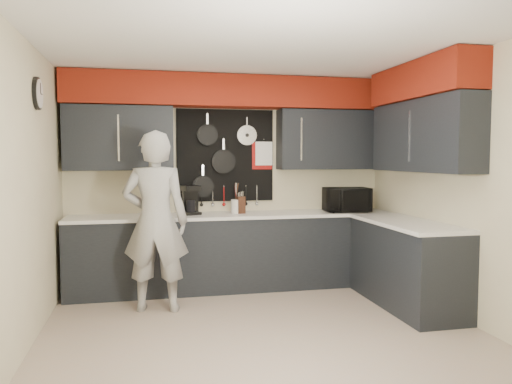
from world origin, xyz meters
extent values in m
plane|color=tan|center=(0.00, 0.00, 0.00)|extent=(4.00, 4.00, 0.00)
cube|color=beige|center=(0.00, 1.75, 1.30)|extent=(4.00, 0.01, 2.60)
cube|color=black|center=(-1.33, 1.59, 1.83)|extent=(1.24, 0.32, 0.75)
cube|color=black|center=(1.28, 1.59, 1.83)|extent=(1.34, 0.32, 0.75)
cube|color=maroon|center=(0.00, 1.57, 2.40)|extent=(3.94, 0.36, 0.38)
cube|color=black|center=(-0.05, 1.74, 1.62)|extent=(1.22, 0.03, 1.15)
cylinder|color=black|center=(-0.28, 1.70, 1.88)|extent=(0.26, 0.04, 0.26)
cylinder|color=black|center=(-0.08, 1.70, 1.55)|extent=(0.30, 0.04, 0.30)
cylinder|color=black|center=(-0.34, 1.70, 1.24)|extent=(0.27, 0.04, 0.27)
cylinder|color=silver|center=(0.22, 1.70, 1.88)|extent=(0.25, 0.02, 0.25)
cube|color=#950C0B|center=(0.42, 1.72, 1.62)|extent=(0.26, 0.01, 0.34)
cube|color=white|center=(0.44, 1.70, 1.65)|extent=(0.22, 0.01, 0.30)
cylinder|color=silver|center=(-0.50, 1.71, 1.13)|extent=(0.01, 0.01, 0.20)
cylinder|color=silver|center=(-0.36, 1.71, 1.13)|extent=(0.01, 0.01, 0.20)
cylinder|color=silver|center=(-0.22, 1.71, 1.13)|extent=(0.01, 0.01, 0.20)
cylinder|color=silver|center=(-0.08, 1.71, 1.13)|extent=(0.01, 0.01, 0.20)
cylinder|color=silver|center=(0.07, 1.71, 1.13)|extent=(0.01, 0.01, 0.20)
cylinder|color=silver|center=(0.21, 1.71, 1.13)|extent=(0.01, 0.01, 0.20)
cylinder|color=silver|center=(0.35, 1.71, 1.13)|extent=(0.01, 0.01, 0.20)
cube|color=beige|center=(2.00, 0.00, 1.30)|extent=(0.01, 3.50, 2.60)
cube|color=black|center=(1.84, 0.30, 1.83)|extent=(0.32, 1.70, 0.75)
cube|color=maroon|center=(1.82, 0.30, 2.40)|extent=(0.36, 1.70, 0.38)
cube|color=beige|center=(-2.00, 0.00, 1.30)|extent=(0.01, 3.50, 2.60)
cylinder|color=black|center=(-1.98, 0.40, 2.18)|extent=(0.04, 0.30, 0.30)
cylinder|color=white|center=(-1.96, 0.40, 2.18)|extent=(0.01, 0.26, 0.26)
cube|color=black|center=(0.00, 1.45, 0.44)|extent=(3.90, 0.60, 0.88)
cube|color=silver|center=(0.00, 1.44, 0.90)|extent=(3.90, 0.63, 0.04)
cube|color=black|center=(1.70, 0.35, 0.44)|extent=(0.60, 1.60, 0.88)
cube|color=silver|center=(1.69, 0.35, 0.90)|extent=(0.63, 1.60, 0.04)
cube|color=black|center=(0.00, 1.19, 0.05)|extent=(3.90, 0.06, 0.10)
imported|color=black|center=(1.43, 1.37, 1.07)|extent=(0.56, 0.40, 0.30)
cube|color=#331810|center=(0.09, 1.46, 1.02)|extent=(0.11, 0.11, 0.21)
cylinder|color=silver|center=(0.04, 1.48, 1.00)|extent=(0.13, 0.13, 0.17)
cube|color=black|center=(-0.51, 1.48, 0.94)|extent=(0.24, 0.27, 0.03)
cube|color=black|center=(-0.51, 1.56, 1.10)|extent=(0.20, 0.11, 0.31)
cube|color=black|center=(-0.51, 1.48, 1.23)|extent=(0.24, 0.27, 0.06)
cylinder|color=black|center=(-0.51, 1.46, 1.02)|extent=(0.11, 0.11, 0.15)
imported|color=#B0B0AD|center=(-0.94, 0.76, 0.94)|extent=(0.75, 0.56, 1.88)
camera|label=1|loc=(-1.03, -4.49, 1.60)|focal=35.00mm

